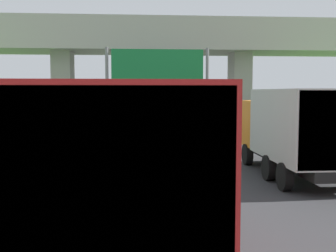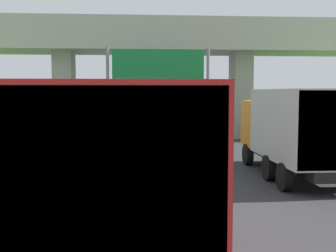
{
  "view_description": "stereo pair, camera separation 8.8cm",
  "coord_description": "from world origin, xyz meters",
  "px_view_note": "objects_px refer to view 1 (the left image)",
  "views": [
    {
      "loc": [
        -1.29,
        0.52,
        3.33
      ],
      "look_at": [
        0.0,
        16.83,
        2.0
      ],
      "focal_mm": 44.72,
      "sensor_mm": 36.0,
      "label": 1
    },
    {
      "loc": [
        -1.2,
        0.51,
        3.33
      ],
      "look_at": [
        0.0,
        16.83,
        2.0
      ],
      "focal_mm": 44.72,
      "sensor_mm": 36.0,
      "label": 2
    }
  ],
  "objects_px": {
    "truck_silver": "(128,110)",
    "construction_barrel_3": "(335,165)",
    "truck_orange": "(291,128)",
    "overhead_highway_sign": "(158,74)",
    "truck_red": "(121,175)",
    "car_green": "(12,170)",
    "construction_barrel_4": "(297,152)",
    "truck_blue": "(104,103)"
  },
  "relations": [
    {
      "from": "truck_silver",
      "to": "construction_barrel_3",
      "type": "xyz_separation_m",
      "value": [
        8.41,
        -17.21,
        -1.47
      ]
    },
    {
      "from": "truck_red",
      "to": "construction_barrel_4",
      "type": "relative_size",
      "value": 8.11
    },
    {
      "from": "overhead_highway_sign",
      "to": "truck_silver",
      "type": "height_order",
      "value": "overhead_highway_sign"
    },
    {
      "from": "truck_silver",
      "to": "construction_barrel_3",
      "type": "distance_m",
      "value": 19.21
    },
    {
      "from": "truck_silver",
      "to": "truck_orange",
      "type": "bearing_deg",
      "value": -68.91
    },
    {
      "from": "truck_red",
      "to": "construction_barrel_3",
      "type": "bearing_deg",
      "value": 47.27
    },
    {
      "from": "overhead_highway_sign",
      "to": "truck_blue",
      "type": "xyz_separation_m",
      "value": [
        -5.12,
        28.08,
        -2.43
      ]
    },
    {
      "from": "truck_orange",
      "to": "construction_barrel_3",
      "type": "distance_m",
      "value": 2.32
    },
    {
      "from": "truck_silver",
      "to": "construction_barrel_4",
      "type": "xyz_separation_m",
      "value": [
        8.28,
        -13.53,
        -1.47
      ]
    },
    {
      "from": "truck_blue",
      "to": "truck_silver",
      "type": "xyz_separation_m",
      "value": [
        3.31,
        -18.92,
        0.0
      ]
    },
    {
      "from": "truck_orange",
      "to": "overhead_highway_sign",
      "type": "bearing_deg",
      "value": 121.04
    },
    {
      "from": "truck_red",
      "to": "construction_barrel_4",
      "type": "height_order",
      "value": "truck_red"
    },
    {
      "from": "overhead_highway_sign",
      "to": "truck_red",
      "type": "bearing_deg",
      "value": -95.17
    },
    {
      "from": "truck_orange",
      "to": "truck_red",
      "type": "xyz_separation_m",
      "value": [
        -6.33,
        -8.86,
        0.0
      ]
    },
    {
      "from": "overhead_highway_sign",
      "to": "truck_orange",
      "type": "relative_size",
      "value": 0.81
    },
    {
      "from": "car_green",
      "to": "truck_red",
      "type": "bearing_deg",
      "value": -60.58
    },
    {
      "from": "construction_barrel_3",
      "to": "truck_orange",
      "type": "bearing_deg",
      "value": 177.94
    },
    {
      "from": "truck_red",
      "to": "car_green",
      "type": "relative_size",
      "value": 1.78
    },
    {
      "from": "truck_silver",
      "to": "truck_blue",
      "type": "bearing_deg",
      "value": 99.93
    },
    {
      "from": "truck_blue",
      "to": "car_green",
      "type": "bearing_deg",
      "value": -90.18
    },
    {
      "from": "car_green",
      "to": "overhead_highway_sign",
      "type": "bearing_deg",
      "value": 62.97
    },
    {
      "from": "overhead_highway_sign",
      "to": "construction_barrel_4",
      "type": "xyz_separation_m",
      "value": [
        6.48,
        -4.37,
        -3.9
      ]
    },
    {
      "from": "truck_red",
      "to": "truck_blue",
      "type": "xyz_separation_m",
      "value": [
        -3.59,
        44.92,
        0.0
      ]
    },
    {
      "from": "truck_red",
      "to": "car_green",
      "type": "height_order",
      "value": "truck_red"
    },
    {
      "from": "truck_blue",
      "to": "construction_barrel_4",
      "type": "height_order",
      "value": "truck_blue"
    },
    {
      "from": "truck_blue",
      "to": "construction_barrel_3",
      "type": "height_order",
      "value": "truck_blue"
    },
    {
      "from": "truck_orange",
      "to": "truck_blue",
      "type": "relative_size",
      "value": 1.0
    },
    {
      "from": "truck_red",
      "to": "truck_silver",
      "type": "xyz_separation_m",
      "value": [
        -0.28,
        26.0,
        0.0
      ]
    },
    {
      "from": "truck_red",
      "to": "truck_orange",
      "type": "bearing_deg",
      "value": 54.46
    },
    {
      "from": "truck_red",
      "to": "truck_blue",
      "type": "distance_m",
      "value": 45.06
    },
    {
      "from": "truck_silver",
      "to": "construction_barrel_4",
      "type": "relative_size",
      "value": 8.11
    },
    {
      "from": "truck_silver",
      "to": "construction_barrel_3",
      "type": "height_order",
      "value": "truck_silver"
    },
    {
      "from": "truck_blue",
      "to": "overhead_highway_sign",
      "type": "bearing_deg",
      "value": -79.67
    },
    {
      "from": "truck_silver",
      "to": "car_green",
      "type": "relative_size",
      "value": 1.78
    },
    {
      "from": "overhead_highway_sign",
      "to": "truck_silver",
      "type": "relative_size",
      "value": 0.81
    },
    {
      "from": "truck_red",
      "to": "truck_blue",
      "type": "height_order",
      "value": "same"
    },
    {
      "from": "truck_red",
      "to": "overhead_highway_sign",
      "type": "bearing_deg",
      "value": 84.83
    },
    {
      "from": "truck_red",
      "to": "truck_silver",
      "type": "distance_m",
      "value": 26.01
    },
    {
      "from": "construction_barrel_3",
      "to": "construction_barrel_4",
      "type": "xyz_separation_m",
      "value": [
        -0.12,
        3.68,
        0.0
      ]
    },
    {
      "from": "overhead_highway_sign",
      "to": "truck_red",
      "type": "distance_m",
      "value": 17.09
    },
    {
      "from": "truck_silver",
      "to": "car_green",
      "type": "xyz_separation_m",
      "value": [
        -3.43,
        -19.42,
        -1.08
      ]
    },
    {
      "from": "truck_orange",
      "to": "construction_barrel_4",
      "type": "relative_size",
      "value": 8.11
    }
  ]
}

